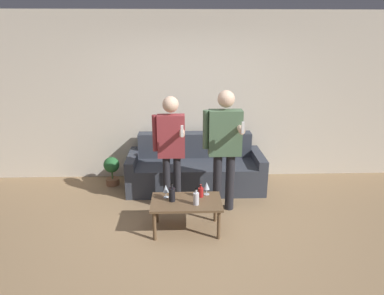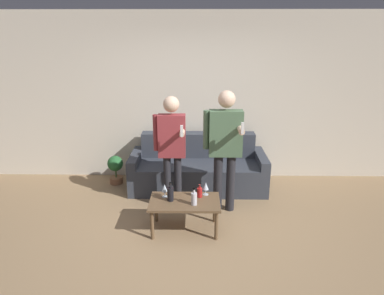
# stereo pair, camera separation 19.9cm
# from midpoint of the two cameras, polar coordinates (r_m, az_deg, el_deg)

# --- Properties ---
(ground_plane) EXTENTS (16.00, 16.00, 0.00)m
(ground_plane) POSITION_cam_midpoint_polar(r_m,az_deg,el_deg) (4.12, -1.07, -16.14)
(ground_plane) COLOR #997A56
(wall_back) EXTENTS (8.00, 0.06, 2.70)m
(wall_back) POSITION_cam_midpoint_polar(r_m,az_deg,el_deg) (5.64, -1.50, 8.23)
(wall_back) COLOR beige
(wall_back) RESTS_ON ground_plane
(couch) EXTENTS (2.10, 0.83, 0.83)m
(couch) POSITION_cam_midpoint_polar(r_m,az_deg,el_deg) (5.46, -0.48, -3.60)
(couch) COLOR #383D47
(couch) RESTS_ON ground_plane
(coffee_table) EXTENTS (0.86, 0.51, 0.40)m
(coffee_table) POSITION_cam_midpoint_polar(r_m,az_deg,el_deg) (4.24, -2.32, -9.52)
(coffee_table) COLOR brown
(coffee_table) RESTS_ON ground_plane
(bottle_orange) EXTENTS (0.08, 0.08, 0.24)m
(bottle_orange) POSITION_cam_midpoint_polar(r_m,az_deg,el_deg) (4.19, -4.73, -7.76)
(bottle_orange) COLOR black
(bottle_orange) RESTS_ON coffee_table
(bottle_green) EXTENTS (0.07, 0.07, 0.16)m
(bottle_green) POSITION_cam_midpoint_polar(r_m,az_deg,el_deg) (4.29, 0.13, -7.43)
(bottle_green) COLOR #B21E1E
(bottle_green) RESTS_ON coffee_table
(bottle_dark) EXTENTS (0.07, 0.07, 0.21)m
(bottle_dark) POSITION_cam_midpoint_polar(r_m,az_deg,el_deg) (4.10, -0.72, -8.47)
(bottle_dark) COLOR silver
(bottle_dark) RESTS_ON coffee_table
(wine_glass_near) EXTENTS (0.08, 0.08, 0.17)m
(wine_glass_near) POSITION_cam_midpoint_polar(r_m,az_deg,el_deg) (4.33, 1.13, -6.46)
(wine_glass_near) COLOR silver
(wine_glass_near) RESTS_ON coffee_table
(wine_glass_far) EXTENTS (0.07, 0.07, 0.17)m
(wine_glass_far) POSITION_cam_midpoint_polar(r_m,az_deg,el_deg) (4.27, -5.74, -6.89)
(wine_glass_far) COLOR silver
(wine_glass_far) RESTS_ON coffee_table
(person_standing_left) EXTENTS (0.43, 0.40, 1.59)m
(person_standing_left) POSITION_cam_midpoint_polar(r_m,az_deg,el_deg) (4.56, -4.78, 0.63)
(person_standing_left) COLOR #232328
(person_standing_left) RESTS_ON ground_plane
(person_standing_right) EXTENTS (0.51, 0.43, 1.67)m
(person_standing_right) POSITION_cam_midpoint_polar(r_m,az_deg,el_deg) (4.52, 4.17, 0.87)
(person_standing_right) COLOR #232328
(person_standing_right) RESTS_ON ground_plane
(potted_plant) EXTENTS (0.25, 0.25, 0.47)m
(potted_plant) POSITION_cam_midpoint_polar(r_m,az_deg,el_deg) (5.69, -14.21, -3.45)
(potted_plant) COLOR #936042
(potted_plant) RESTS_ON ground_plane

